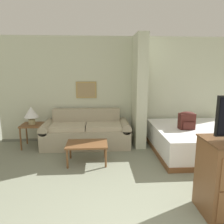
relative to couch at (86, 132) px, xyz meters
The scene contains 8 objects.
wall_back 1.45m from the couch, 26.68° to the left, with size 6.26×0.16×2.60m.
wall_partition_pillar 1.60m from the couch, ahead, with size 0.24×0.77×2.60m.
couch is the anchor object (origin of this frame).
coffee_table 0.99m from the couch, 86.37° to the right, with size 0.80×0.54×0.40m.
side_table 1.26m from the couch, behind, with size 0.49×0.49×0.55m.
table_lamp 1.35m from the couch, behind, with size 0.33×0.33×0.41m.
bed 2.51m from the couch, 13.21° to the right, with size 1.86×1.92×0.56m.
backpack 2.31m from the couch, 16.90° to the right, with size 0.32×0.22×0.38m.
Camera 1 is at (-0.68, -1.53, 1.84)m, focal length 35.00 mm.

